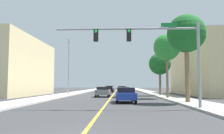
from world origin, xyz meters
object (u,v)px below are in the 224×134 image
Objects in this scene: palm_mid at (167,48)px; car_silver at (123,92)px; car_gray at (103,92)px; street_lamp at (69,64)px; car_blue at (126,95)px; car_red at (122,89)px; palm_far at (160,64)px; traffic_signal_mast at (152,44)px; palm_near at (186,34)px; car_white at (110,89)px; car_black at (109,89)px.

palm_mid is 1.75× the size of car_silver.
street_lamp is at bearing 153.61° from car_gray.
street_lamp is at bearing 158.10° from car_silver.
car_gray is at bearing 104.22° from car_blue.
car_gray is 0.96× the size of car_blue.
car_blue is at bearing -92.28° from car_red.
palm_far is at bearing 65.94° from car_blue.
street_lamp is 13.99m from palm_far.
street_lamp is at bearing -177.20° from palm_far.
traffic_signal_mast is 6.57m from palm_near.
traffic_signal_mast is at bearing -126.79° from palm_near.
car_gray is 10.46m from car_blue.
car_blue is (0.07, -9.28, 0.01)m from car_silver.
car_blue is at bearing -73.08° from car_gray.
palm_far is 1.56× the size of car_white.
car_black is at bearing 91.05° from car_gray.
car_red is (-5.36, 24.37, -5.49)m from palm_mid.
palm_mid is 1.88× the size of car_white.
car_gray reaches higher than car_silver.
palm_mid is 1.94× the size of car_black.
car_gray and car_blue have the same top height.
car_silver is at bearing 96.63° from traffic_signal_mast.
palm_mid is at bearing 74.14° from traffic_signal_mast.
car_white is at bearing 97.95° from car_silver.
car_silver is at bearing -23.57° from street_lamp.
car_gray is at bearing -27.34° from street_lamp.
street_lamp reaches higher than car_white.
car_silver is 1.08× the size of car_white.
palm_far reaches higher than car_silver.
street_lamp is 19.67m from palm_near.
street_lamp is at bearing -106.54° from car_black.
palm_mid reaches higher than car_white.
car_gray is 26.20m from car_white.
palm_near reaches higher than palm_mid.
palm_mid reaches higher than car_black.
palm_far is at bearing -58.79° from car_black.
car_white is (-0.13, 7.29, 0.01)m from car_black.
car_black is 0.98× the size of car_gray.
palm_far reaches higher than car_gray.
traffic_signal_mast is 1.54× the size of palm_far.
traffic_signal_mast is 1.15× the size of street_lamp.
car_red is at bearing 91.88° from car_silver.
palm_near reaches higher than car_gray.
palm_near reaches higher than traffic_signal_mast.
car_silver is (0.08, -21.41, -0.01)m from car_red.
traffic_signal_mast is 21.46m from street_lamp.
car_red is 1.13× the size of car_white.
street_lamp reaches higher than car_silver.
car_blue is (-1.71, 6.02, -3.70)m from traffic_signal_mast.
car_black is at bearing -150.66° from car_red.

